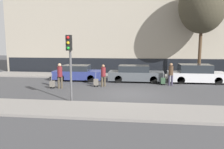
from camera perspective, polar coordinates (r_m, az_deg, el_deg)
ground_plane at (r=13.84m, az=4.29°, el=-5.04°), size 80.00×80.00×0.00m
sidewalk_near at (r=10.21m, az=3.23°, el=-9.49°), size 28.00×2.50×0.12m
sidewalk_far at (r=20.71m, az=5.25°, el=-0.47°), size 28.00×3.00×0.12m
building_facade at (r=24.20m, az=5.75°, el=16.53°), size 28.00×2.60×13.43m
parked_car_0 at (r=18.94m, az=-8.89°, el=0.37°), size 4.08×1.79×1.31m
parked_car_1 at (r=18.17m, az=6.15°, el=0.14°), size 4.48×1.76×1.35m
parked_car_2 at (r=18.90m, az=21.12°, el=0.09°), size 4.47×1.91×1.47m
pedestrian_left at (r=15.71m, az=-13.46°, el=0.10°), size 0.35×0.34×1.78m
trolley_left at (r=15.91m, az=-15.34°, el=-2.39°), size 0.34×0.29×1.07m
pedestrian_center at (r=15.98m, az=-2.28°, el=0.10°), size 0.34×0.34×1.62m
trolley_center at (r=15.98m, az=-4.21°, el=-2.00°), size 0.34×0.29×1.11m
pedestrian_right at (r=16.93m, az=15.12°, el=0.42°), size 0.35×0.34×1.69m
trolley_right at (r=16.98m, az=13.19°, el=-1.60°), size 0.34×0.29×1.10m
traffic_light at (r=11.69m, az=-11.00°, el=5.08°), size 0.28×0.47×3.58m
bare_tree_near_crossing at (r=21.29m, az=22.55°, el=16.46°), size 4.05×4.05×8.82m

